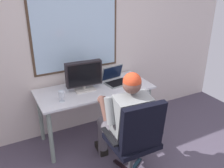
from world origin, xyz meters
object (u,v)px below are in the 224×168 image
(person_seated, at_px, (125,118))
(laptop, at_px, (115,78))
(wine_glass, at_px, (61,95))
(desk, at_px, (95,95))
(office_chair, at_px, (137,137))
(crt_monitor, at_px, (84,75))

(person_seated, bearing_deg, laptop, 69.55)
(laptop, xyz_separation_m, wine_glass, (-0.83, -0.21, 0.03))
(desk, xyz_separation_m, person_seated, (0.05, -0.70, 0.01))
(office_chair, relative_size, person_seated, 0.82)
(office_chair, relative_size, crt_monitor, 2.16)
(office_chair, distance_m, wine_glass, 1.00)
(office_chair, bearing_deg, desk, 92.20)
(laptop, bearing_deg, wine_glass, -165.81)
(desk, relative_size, crt_monitor, 3.22)
(desk, relative_size, office_chair, 1.49)
(office_chair, xyz_separation_m, crt_monitor, (-0.17, 0.99, 0.37))
(desk, height_order, laptop, laptop)
(office_chair, xyz_separation_m, laptop, (0.30, 1.02, 0.22))
(desk, xyz_separation_m, wine_glass, (-0.49, -0.15, 0.19))
(desk, bearing_deg, crt_monitor, 168.03)
(crt_monitor, bearing_deg, person_seated, -75.84)
(person_seated, xyz_separation_m, laptop, (0.28, 0.76, 0.15))
(desk, height_order, office_chair, office_chair)
(office_chair, height_order, person_seated, person_seated)
(desk, distance_m, person_seated, 0.71)
(office_chair, bearing_deg, person_seated, 86.26)
(office_chair, bearing_deg, crt_monitor, 99.62)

